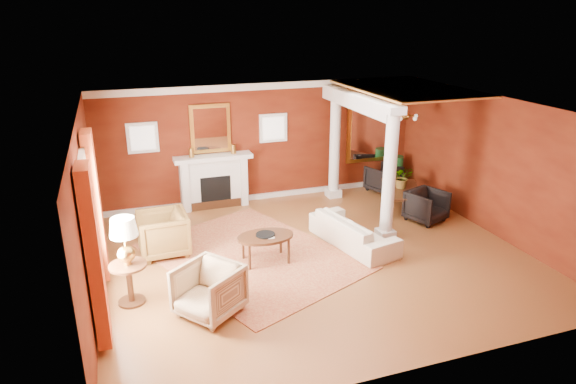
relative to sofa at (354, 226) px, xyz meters
name	(u,v)px	position (x,y,z in m)	size (l,w,h in m)	color
ground	(315,257)	(-0.93, -0.26, -0.40)	(8.00, 8.00, 0.00)	brown
room_shell	(317,157)	(-0.93, -0.26, 1.61)	(8.04, 7.04, 2.92)	#63210D
fireplace	(214,181)	(-2.23, 3.06, 0.24)	(1.85, 0.42, 1.29)	silver
overmantel_mirror	(210,129)	(-2.23, 3.19, 1.50)	(0.95, 0.07, 1.15)	gold
flank_window_left	(143,138)	(-3.78, 3.20, 1.40)	(0.70, 0.07, 0.70)	silver
flank_window_right	(273,128)	(-0.68, 3.20, 1.40)	(0.70, 0.07, 0.70)	silver
left_window	(94,228)	(-4.83, -0.86, 1.02)	(0.21, 2.55, 2.60)	white
column_front	(390,174)	(0.77, 0.04, 1.02)	(0.36, 0.36, 2.80)	silver
column_back	(335,142)	(0.77, 2.74, 1.02)	(0.36, 0.36, 2.80)	silver
header_beam	(357,101)	(0.77, 1.64, 2.22)	(0.30, 3.20, 0.32)	silver
amber_ceiling	(407,88)	(1.92, 1.49, 2.47)	(2.30, 3.40, 0.04)	#CC873C
dining_mirror	(370,130)	(1.97, 3.19, 1.15)	(1.30, 0.07, 1.70)	gold
chandelier	(405,116)	(1.97, 1.54, 1.84)	(0.60, 0.62, 0.75)	#A27833
crown_trim	(263,86)	(-0.93, 3.20, 2.42)	(8.00, 0.08, 0.16)	silver
base_trim	(265,196)	(-0.93, 3.20, -0.34)	(8.00, 0.08, 0.12)	silver
rug	(252,256)	(-2.10, 0.16, -0.40)	(3.03, 4.04, 0.02)	maroon
sofa	(354,226)	(0.00, 0.00, 0.00)	(2.07, 0.60, 0.81)	beige
armchair_leopard	(163,232)	(-3.70, 0.83, 0.07)	(0.92, 0.86, 0.95)	black
armchair_stripe	(209,288)	(-3.25, -1.55, 0.05)	(0.88, 0.83, 0.91)	#CAB086
coffee_table	(265,238)	(-1.90, -0.14, 0.09)	(1.08, 1.08, 0.54)	black
coffee_book	(266,232)	(-1.91, -0.22, 0.24)	(0.15, 0.02, 0.20)	black
side_table	(126,247)	(-4.40, -0.80, 0.61)	(0.60, 0.60, 1.50)	black
dining_table	(402,193)	(1.96, 1.40, 0.01)	(1.49, 0.52, 0.83)	black
dining_chair_near	(427,205)	(2.10, 0.59, -0.01)	(0.76, 0.72, 0.79)	black
dining_chair_far	(383,177)	(2.17, 2.71, -0.02)	(0.74, 0.70, 0.76)	black
green_urn	(396,176)	(2.57, 2.74, -0.04)	(0.38, 0.38, 0.92)	#15431C
potted_plant	(403,167)	(1.96, 1.45, 0.63)	(0.48, 0.53, 0.42)	#26591E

